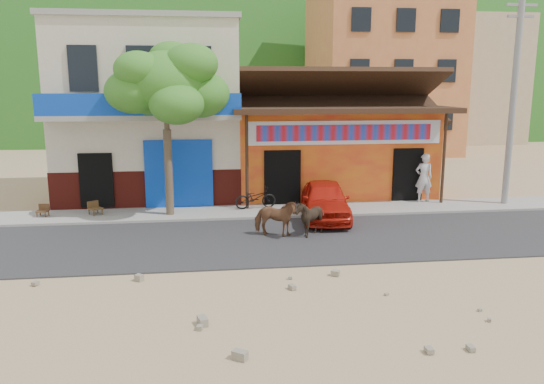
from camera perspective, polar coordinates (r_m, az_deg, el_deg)
The scene contains 17 objects.
ground at distance 14.03m, azimuth 6.91°, elevation -7.90°, with size 120.00×120.00×0.00m, color #9E825B.
road at distance 16.34m, azimuth 4.78°, elevation -4.98°, with size 60.00×5.00×0.04m, color #28282B.
sidewalk at distance 19.65m, azimuth 2.67°, elevation -2.02°, with size 60.00×2.00×0.12m, color gray.
dance_club at distance 23.61m, azimuth 5.84°, elevation 4.49°, with size 8.00×6.00×3.60m, color orange.
cafe_building at distance 22.96m, azimuth -12.84°, elevation 8.33°, with size 7.00×6.00×7.00m, color beige.
apartment_front at distance 38.86m, azimuth 11.54°, elevation 13.22°, with size 9.00×9.00×12.00m, color #CC723F.
apartment_rear at distance 47.84m, azimuth 19.60°, elevation 11.22°, with size 8.00×8.00×10.00m, color tan.
hillside at distance 83.22m, azimuth -5.15°, elevation 16.45°, with size 100.00×40.00×24.00m, color #194C14.
tree at distance 18.73m, azimuth -11.23°, elevation 6.60°, with size 3.00×3.00×6.00m, color #2D721E, non-canonical shape.
utility_pole at distance 22.08m, azimuth 24.53°, elevation 9.10°, with size 0.24×0.24×8.00m, color gray.
cow_tan at distance 16.29m, azimuth 0.34°, elevation -2.81°, with size 0.62×1.37×1.16m, color brown.
cow_dark at distance 16.34m, azimuth 4.03°, elevation -2.79°, with size 0.94×1.05×1.16m, color black.
red_car at distance 18.52m, azimuth 5.72°, elevation -0.86°, with size 1.57×3.90×1.33m, color red.
scooter at distance 19.65m, azimuth -1.79°, elevation -0.62°, with size 0.54×1.54×0.81m, color black.
pedestrian at distance 21.58m, azimuth 16.01°, elevation 1.49°, with size 0.69×0.45×1.90m, color silver.
cafe_chair_left at distance 20.12m, azimuth -23.49°, elevation -1.33°, with size 0.37×0.37×0.78m, color #472917, non-canonical shape.
cafe_chair_right at distance 19.71m, azimuth -18.49°, elevation -1.07°, with size 0.41×0.41×0.88m, color #50391A, non-canonical shape.
Camera 1 is at (-3.32, -12.83, 4.62)m, focal length 35.00 mm.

